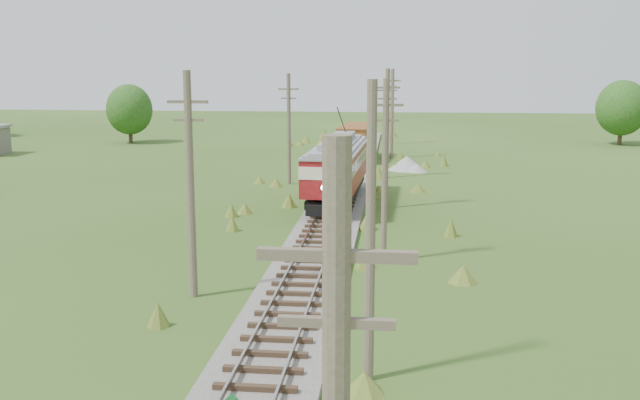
# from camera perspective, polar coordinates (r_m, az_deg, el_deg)

# --- Properties ---
(railbed_main) EXTENTS (3.60, 96.00, 0.57)m
(railbed_main) POSITION_cam_1_polar(r_m,az_deg,el_deg) (49.78, 1.63, 0.31)
(railbed_main) COLOR #605B54
(railbed_main) RESTS_ON ground
(streetcar) EXTENTS (3.57, 13.22, 6.00)m
(streetcar) POSITION_cam_1_polar(r_m,az_deg,el_deg) (47.18, 1.44, 2.88)
(streetcar) COLOR black
(streetcar) RESTS_ON ground
(gondola) EXTENTS (3.58, 8.82, 2.85)m
(gondola) POSITION_cam_1_polar(r_m,az_deg,el_deg) (70.56, 2.99, 4.93)
(gondola) COLOR black
(gondola) RESTS_ON ground
(gravel_pile) EXTENTS (3.47, 3.68, 1.26)m
(gravel_pile) POSITION_cam_1_polar(r_m,az_deg,el_deg) (63.93, 7.07, 2.90)
(gravel_pile) COLOR gray
(gravel_pile) RESTS_ON ground
(utility_pole_r_1) EXTENTS (0.30, 0.30, 8.80)m
(utility_pole_r_1) POSITION_cam_1_polar(r_m,az_deg,el_deg) (20.40, 4.05, -2.82)
(utility_pole_r_1) COLOR brown
(utility_pole_r_1) RESTS_ON ground
(utility_pole_r_2) EXTENTS (1.60, 0.30, 8.60)m
(utility_pole_r_2) POSITION_cam_1_polar(r_m,az_deg,el_deg) (33.17, 5.21, 2.44)
(utility_pole_r_2) COLOR brown
(utility_pole_r_2) RESTS_ON ground
(utility_pole_r_3) EXTENTS (1.60, 0.30, 9.00)m
(utility_pole_r_3) POSITION_cam_1_polar(r_m,az_deg,el_deg) (46.05, 5.36, 4.99)
(utility_pole_r_3) COLOR brown
(utility_pole_r_3) RESTS_ON ground
(utility_pole_r_4) EXTENTS (1.60, 0.30, 8.40)m
(utility_pole_r_4) POSITION_cam_1_polar(r_m,az_deg,el_deg) (59.03, 5.33, 5.94)
(utility_pole_r_4) COLOR brown
(utility_pole_r_4) RESTS_ON ground
(utility_pole_r_5) EXTENTS (1.60, 0.30, 8.90)m
(utility_pole_r_5) POSITION_cam_1_polar(r_m,az_deg,el_deg) (71.97, 5.81, 6.98)
(utility_pole_r_5) COLOR brown
(utility_pole_r_5) RESTS_ON ground
(utility_pole_r_6) EXTENTS (1.60, 0.30, 8.70)m
(utility_pole_r_6) POSITION_cam_1_polar(r_m,az_deg,el_deg) (84.96, 5.72, 7.47)
(utility_pole_r_6) COLOR brown
(utility_pole_r_6) RESTS_ON ground
(utility_pole_l_a) EXTENTS (1.60, 0.30, 9.00)m
(utility_pole_l_a) POSITION_cam_1_polar(r_m,az_deg,el_deg) (28.34, -10.33, 1.32)
(utility_pole_l_a) COLOR brown
(utility_pole_l_a) RESTS_ON ground
(utility_pole_l_b) EXTENTS (1.60, 0.30, 8.60)m
(utility_pole_l_b) POSITION_cam_1_polar(r_m,az_deg,el_deg) (55.64, -2.51, 5.79)
(utility_pole_l_b) COLOR brown
(utility_pole_l_b) RESTS_ON ground
(tree_mid_a) EXTENTS (5.46, 5.46, 7.03)m
(tree_mid_a) POSITION_cam_1_polar(r_m,az_deg,el_deg) (88.85, -15.01, 7.01)
(tree_mid_a) COLOR #38281C
(tree_mid_a) RESTS_ON ground
(tree_mid_b) EXTENTS (5.88, 5.88, 7.57)m
(tree_mid_b) POSITION_cam_1_polar(r_m,az_deg,el_deg) (90.83, 23.01, 6.80)
(tree_mid_b) COLOR #38281C
(tree_mid_b) RESTS_ON ground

